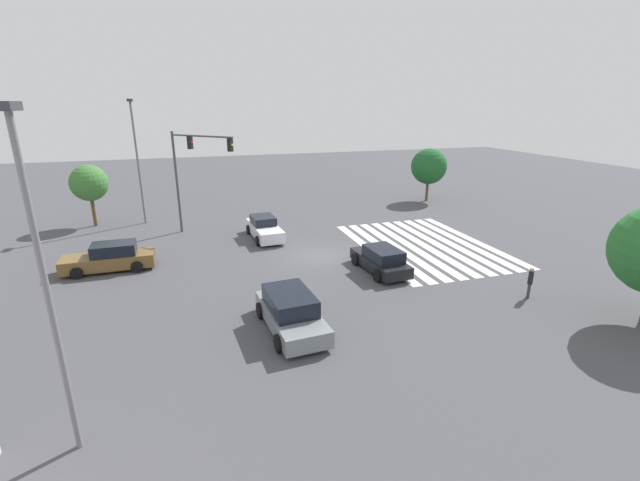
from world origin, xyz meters
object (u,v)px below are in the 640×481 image
(tree_corner_c, at_px, (429,166))
(car_0, at_px, (381,260))
(car_1, at_px, (264,228))
(pedestrian, at_px, (530,281))
(street_light_pole_b, at_px, (41,266))
(car_3, at_px, (110,258))
(traffic_signal_mast, at_px, (191,164))
(tree_corner_b, at_px, (89,183))
(street_light_pole_a, at_px, (137,153))
(car_2, at_px, (291,312))

(tree_corner_c, bearing_deg, car_0, 141.89)
(car_1, bearing_deg, car_0, 27.76)
(car_0, bearing_deg, tree_corner_c, -42.35)
(car_0, bearing_deg, pedestrian, -138.41)
(car_1, bearing_deg, tree_corner_c, 108.59)
(street_light_pole_b, bearing_deg, car_3, 4.25)
(car_3, distance_m, pedestrian, 22.39)
(pedestrian, bearing_deg, car_1, -4.53)
(traffic_signal_mast, relative_size, tree_corner_b, 1.54)
(car_1, relative_size, car_3, 0.96)
(traffic_signal_mast, xyz_separation_m, car_0, (-10.52, -9.64, -4.39))
(traffic_signal_mast, distance_m, street_light_pole_a, 5.83)
(street_light_pole_a, bearing_deg, car_3, 173.67)
(car_0, relative_size, street_light_pole_a, 0.47)
(car_2, bearing_deg, car_1, 170.27)
(car_3, relative_size, street_light_pole_a, 0.52)
(car_2, xyz_separation_m, tree_corner_c, (20.13, -18.43, 2.55))
(traffic_signal_mast, relative_size, car_1, 1.54)
(car_0, xyz_separation_m, tree_corner_b, (15.19, 17.05, 2.63))
(pedestrian, bearing_deg, car_2, 44.81)
(car_0, distance_m, pedestrian, 7.58)
(car_2, height_order, car_3, car_2)
(traffic_signal_mast, distance_m, car_2, 16.19)
(street_light_pole_a, relative_size, street_light_pole_b, 1.02)
(street_light_pole_b, bearing_deg, street_light_pole_a, -0.18)
(street_light_pole_a, bearing_deg, car_1, -128.91)
(street_light_pole_a, xyz_separation_m, tree_corner_b, (0.25, 3.62, -2.18))
(car_1, relative_size, tree_corner_c, 0.94)
(pedestrian, distance_m, tree_corner_c, 21.86)
(traffic_signal_mast, distance_m, car_3, 8.71)
(traffic_signal_mast, relative_size, car_3, 1.48)
(car_1, xyz_separation_m, street_light_pole_b, (-17.54, 8.40, 4.70))
(car_0, distance_m, street_light_pole_a, 20.66)
(car_2, relative_size, tree_corner_b, 1.02)
(traffic_signal_mast, xyz_separation_m, street_light_pole_a, (4.42, 3.79, 0.42))
(car_1, height_order, tree_corner_b, tree_corner_b)
(traffic_signal_mast, distance_m, car_1, 6.72)
(traffic_signal_mast, height_order, car_2, traffic_signal_mast)
(traffic_signal_mast, relative_size, street_light_pole_a, 0.77)
(street_light_pole_b, xyz_separation_m, tree_corner_b, (24.51, 3.55, -2.06))
(car_0, distance_m, tree_corner_b, 22.99)
(pedestrian, height_order, street_light_pole_a, street_light_pole_a)
(car_1, xyz_separation_m, pedestrian, (-13.49, -10.54, 0.17))
(traffic_signal_mast, xyz_separation_m, car_2, (-15.25, -3.29, -4.31))
(car_2, relative_size, street_light_pole_a, 0.51)
(car_3, bearing_deg, car_2, 129.84)
(traffic_signal_mast, relative_size, pedestrian, 4.61)
(car_1, distance_m, car_2, 13.00)
(pedestrian, xyz_separation_m, street_light_pole_b, (-4.05, 18.94, 4.52))
(street_light_pole_b, bearing_deg, traffic_signal_mast, -11.01)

